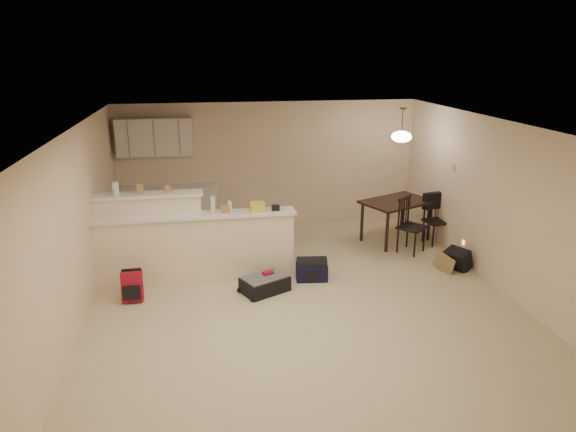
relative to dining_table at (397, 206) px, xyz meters
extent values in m
plane|color=beige|center=(-2.20, -2.07, -0.69)|extent=(7.00, 7.00, 0.00)
plane|color=white|center=(-2.20, -2.07, 1.81)|extent=(7.00, 7.00, 0.00)
cube|color=beige|center=(-2.20, 1.43, 0.56)|extent=(6.00, 0.02, 2.50)
cube|color=beige|center=(-2.20, -5.57, 0.56)|extent=(6.00, 0.02, 2.50)
cube|color=beige|center=(-5.20, -2.07, 0.56)|extent=(0.02, 7.00, 2.50)
cube|color=beige|center=(0.80, -2.07, 0.56)|extent=(0.02, 7.00, 2.50)
cube|color=#F3E4C4|center=(-3.70, -1.17, -0.16)|extent=(3.00, 0.28, 1.05)
cube|color=white|center=(-3.70, -1.17, 0.38)|extent=(3.08, 0.38, 0.04)
cube|color=#F3E4C4|center=(-4.40, -0.95, -0.01)|extent=(1.60, 0.24, 1.35)
cube|color=white|center=(-4.40, -0.95, 0.68)|extent=(1.68, 0.34, 0.04)
cube|color=white|center=(-4.40, 1.25, 1.21)|extent=(1.40, 0.34, 0.70)
cube|color=white|center=(-4.20, 1.12, -0.24)|extent=(1.80, 0.60, 0.90)
cube|color=beige|center=(0.78, -0.52, 0.81)|extent=(0.02, 0.12, 0.12)
cylinder|color=silver|center=(-4.84, -0.95, 0.80)|extent=(0.10, 0.10, 0.20)
cube|color=#9F7E52|center=(-4.49, -0.95, 0.78)|extent=(0.10, 0.07, 0.16)
cube|color=#9F7E52|center=(-4.08, -0.95, 0.76)|extent=(0.08, 0.06, 0.12)
cylinder|color=silver|center=(-3.42, -1.17, 0.53)|extent=(0.07, 0.07, 0.26)
cylinder|color=silver|center=(-3.17, -1.17, 0.49)|extent=(0.06, 0.06, 0.18)
cube|color=#9F7E52|center=(-2.74, -1.17, 0.47)|extent=(0.22, 0.18, 0.14)
cube|color=#9F7E52|center=(-2.46, -1.17, 0.44)|extent=(0.12, 0.10, 0.08)
cube|color=#9F7E52|center=(-3.23, -1.17, 0.46)|extent=(0.14, 0.10, 0.11)
cube|color=black|center=(0.00, 0.00, 0.07)|extent=(1.49, 1.27, 0.04)
cylinder|color=black|center=(-0.36, -0.52, -0.32)|extent=(0.06, 0.06, 0.74)
cylinder|color=black|center=(0.63, -0.09, -0.32)|extent=(0.06, 0.06, 0.74)
cylinder|color=black|center=(-0.63, 0.09, -0.32)|extent=(0.06, 0.06, 0.74)
cylinder|color=black|center=(0.36, 0.52, -0.32)|extent=(0.06, 0.06, 0.74)
cylinder|color=brown|center=(0.00, 0.00, 1.56)|extent=(0.02, 0.02, 0.50)
cylinder|color=brown|center=(0.00, 0.00, 1.79)|extent=(0.12, 0.12, 0.03)
ellipsoid|color=white|center=(0.00, 0.00, 1.29)|extent=(0.36, 0.36, 0.20)
cube|color=black|center=(-2.72, -1.74, -0.58)|extent=(0.79, 0.69, 0.23)
cube|color=#A81329|center=(-4.63, -1.70, -0.47)|extent=(0.30, 0.19, 0.44)
cube|color=#111033|center=(-1.94, -1.46, -0.56)|extent=(0.51, 0.32, 0.27)
cube|color=black|center=(0.53, -1.46, -0.52)|extent=(0.41, 0.46, 0.33)
cube|color=#9F7E52|center=(0.25, -1.52, -0.54)|extent=(0.17, 0.38, 0.31)
camera|label=1|loc=(-3.57, -8.69, 2.77)|focal=32.00mm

